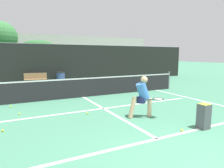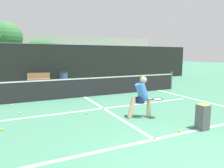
{
  "view_description": "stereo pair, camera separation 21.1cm",
  "coord_description": "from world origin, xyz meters",
  "px_view_note": "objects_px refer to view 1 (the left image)",
  "views": [
    {
      "loc": [
        -3.1,
        -2.16,
        2.03
      ],
      "look_at": [
        0.33,
        4.6,
        0.95
      ],
      "focal_mm": 32.0,
      "sensor_mm": 36.0,
      "label": 1
    },
    {
      "loc": [
        -2.91,
        -2.25,
        2.03
      ],
      "look_at": [
        0.33,
        4.6,
        0.95
      ],
      "focal_mm": 32.0,
      "sensor_mm": 36.0,
      "label": 2
    }
  ],
  "objects_px": {
    "trash_bin": "(61,78)",
    "ball_hopper": "(204,116)",
    "player_practicing": "(143,95)",
    "parked_car": "(41,72)",
    "courtside_bench": "(36,79)"
  },
  "relations": [
    {
      "from": "player_practicing",
      "to": "courtside_bench",
      "type": "height_order",
      "value": "player_practicing"
    },
    {
      "from": "courtside_bench",
      "to": "parked_car",
      "type": "bearing_deg",
      "value": 83.79
    },
    {
      "from": "ball_hopper",
      "to": "trash_bin",
      "type": "height_order",
      "value": "trash_bin"
    },
    {
      "from": "player_practicing",
      "to": "ball_hopper",
      "type": "relative_size",
      "value": 1.94
    },
    {
      "from": "parked_car",
      "to": "trash_bin",
      "type": "bearing_deg",
      "value": -78.63
    },
    {
      "from": "ball_hopper",
      "to": "trash_bin",
      "type": "distance_m",
      "value": 10.85
    },
    {
      "from": "trash_bin",
      "to": "ball_hopper",
      "type": "bearing_deg",
      "value": -81.71
    },
    {
      "from": "ball_hopper",
      "to": "parked_car",
      "type": "height_order",
      "value": "parked_car"
    },
    {
      "from": "player_practicing",
      "to": "trash_bin",
      "type": "xyz_separation_m",
      "value": [
        -0.65,
        9.1,
        -0.31
      ]
    },
    {
      "from": "parked_car",
      "to": "player_practicing",
      "type": "bearing_deg",
      "value": -83.68
    },
    {
      "from": "trash_bin",
      "to": "parked_car",
      "type": "relative_size",
      "value": 0.2
    },
    {
      "from": "player_practicing",
      "to": "courtside_bench",
      "type": "bearing_deg",
      "value": 114.43
    },
    {
      "from": "player_practicing",
      "to": "courtside_bench",
      "type": "distance_m",
      "value": 9.3
    },
    {
      "from": "ball_hopper",
      "to": "courtside_bench",
      "type": "height_order",
      "value": "courtside_bench"
    },
    {
      "from": "player_practicing",
      "to": "trash_bin",
      "type": "distance_m",
      "value": 9.13
    }
  ]
}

